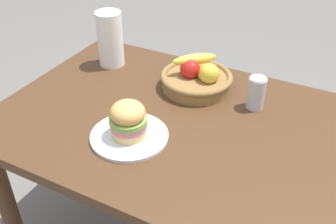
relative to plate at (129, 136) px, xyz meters
name	(u,v)px	position (x,y,z in m)	size (l,w,h in m)	color
dining_table	(188,145)	(0.14, 0.17, -0.11)	(1.40, 0.90, 0.75)	#4C301C
plate	(129,136)	(0.00, 0.00, 0.00)	(0.27, 0.27, 0.01)	white
sandwich	(128,119)	(0.00, 0.00, 0.07)	(0.13, 0.13, 0.13)	#E5BC75
soda_can	(256,93)	(0.32, 0.37, 0.06)	(0.07, 0.07, 0.13)	silver
fruit_basket	(197,78)	(0.07, 0.40, 0.04)	(0.29, 0.29, 0.14)	olive
paper_towel_roll	(110,39)	(-0.35, 0.41, 0.11)	(0.11, 0.11, 0.24)	white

